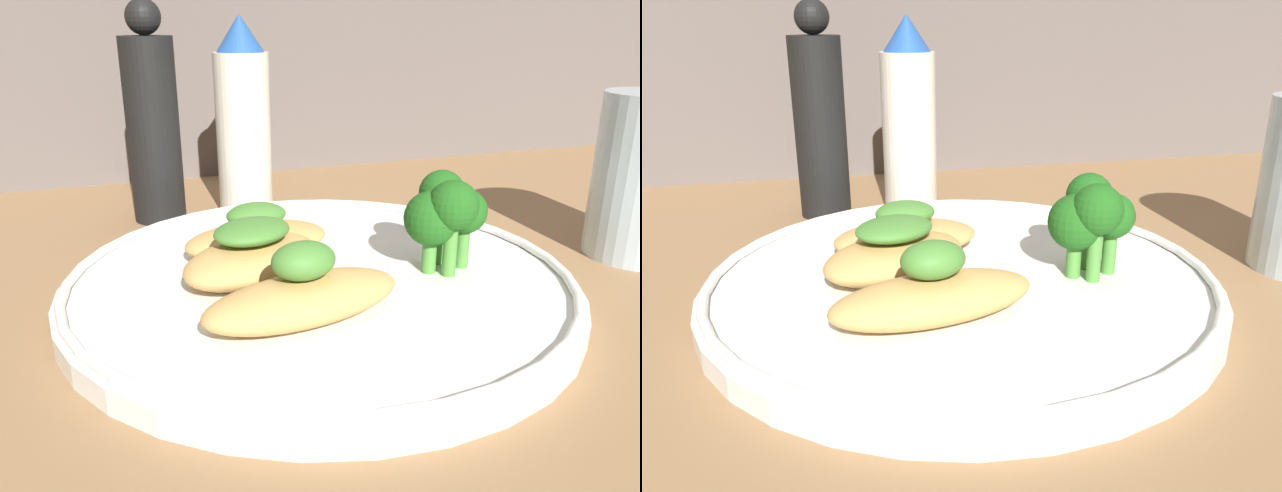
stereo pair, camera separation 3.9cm
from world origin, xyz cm
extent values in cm
cube|color=#936D47|center=(0.00, 0.00, -0.50)|extent=(180.00, 180.00, 1.00)
cylinder|color=white|center=(0.00, 0.00, 0.70)|extent=(31.88, 31.88, 1.40)
torus|color=white|center=(0.00, 0.00, 1.70)|extent=(31.28, 31.28, 0.60)
ellipsoid|color=tan|center=(-2.90, -5.55, 2.64)|extent=(12.07, 6.52, 2.49)
ellipsoid|color=#478433|center=(-2.90, -5.55, 4.89)|extent=(3.96, 3.38, 2.00)
ellipsoid|color=tan|center=(-4.06, 0.96, 2.64)|extent=(11.25, 9.64, 2.49)
ellipsoid|color=#478433|center=(-4.06, 0.96, 4.54)|extent=(6.30, 5.85, 1.30)
ellipsoid|color=tan|center=(-2.78, 5.01, 2.45)|extent=(10.31, 6.36, 2.11)
ellipsoid|color=#478433|center=(-2.78, 5.01, 4.27)|extent=(4.32, 3.56, 1.52)
cylinder|color=#4C8E38|center=(9.20, -1.65, 2.79)|extent=(0.89, 0.89, 2.78)
sphere|color=#1E5B19|center=(9.20, -1.65, 5.18)|extent=(2.86, 2.86, 2.86)
cylinder|color=#4C8E38|center=(8.07, -0.60, 3.29)|extent=(0.73, 0.73, 3.79)
sphere|color=#1E5B19|center=(8.07, -0.60, 6.22)|extent=(2.97, 2.97, 2.97)
cylinder|color=#4C8E38|center=(6.76, -1.73, 2.59)|extent=(0.93, 0.93, 2.37)
sphere|color=#1E5B19|center=(6.76, -1.73, 4.99)|extent=(3.49, 3.49, 3.49)
cylinder|color=#4C8E38|center=(7.69, -2.64, 3.15)|extent=(0.87, 0.87, 3.50)
sphere|color=#1E5B19|center=(7.69, -2.64, 5.99)|extent=(3.14, 3.14, 3.14)
cylinder|color=silver|center=(-0.28, 20.05, 6.98)|extent=(4.81, 4.81, 13.97)
cone|color=#23519E|center=(-0.28, 20.05, 15.50)|extent=(4.09, 4.09, 3.07)
cylinder|color=black|center=(-7.74, 20.05, 7.68)|extent=(4.39, 4.39, 15.36)
sphere|color=black|center=(-7.74, 20.05, 16.79)|extent=(2.86, 2.86, 2.86)
camera|label=1|loc=(-12.25, -34.20, 16.81)|focal=35.00mm
camera|label=2|loc=(-8.55, -35.31, 16.81)|focal=35.00mm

